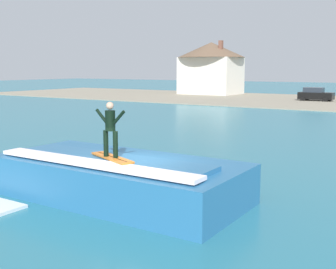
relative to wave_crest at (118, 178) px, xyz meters
name	(u,v)px	position (x,y,z in m)	size (l,w,h in m)	color
ground_plane	(141,200)	(0.84, 0.19, -0.70)	(260.00, 260.00, 0.00)	teal
wave_crest	(118,178)	(0.00, 0.00, 0.00)	(8.54, 3.94, 1.49)	#276697
surfboard	(112,158)	(0.25, -0.56, 0.82)	(2.12, 1.21, 0.06)	orange
surfer	(110,126)	(0.24, -0.61, 1.83)	(1.18, 0.32, 1.76)	black
car_near_shore	(315,94)	(-5.64, 47.92, 0.25)	(4.41, 2.16, 1.86)	black
house_with_chimney	(211,65)	(-24.50, 54.47, 4.27)	(11.19, 11.19, 8.79)	silver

